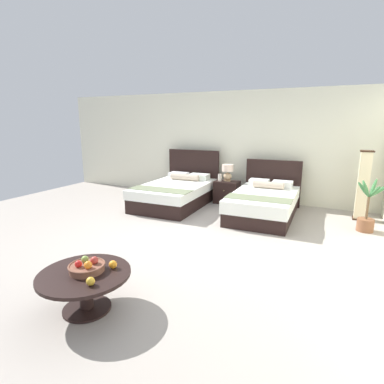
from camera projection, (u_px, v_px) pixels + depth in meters
ground_plane at (176, 239)px, 5.16m from camera, size 10.24×10.00×0.02m
wall_back at (236, 146)px, 7.68m from camera, size 10.24×0.12×2.65m
bed_near_window at (177, 192)px, 7.25m from camera, size 1.42×2.20×1.21m
bed_near_corner at (264, 202)px, 6.37m from camera, size 1.28×2.08×1.07m
nightstand at (227, 192)px, 7.39m from camera, size 0.56×0.42×0.54m
table_lamp at (228, 171)px, 7.29m from camera, size 0.27×0.27×0.40m
vase at (220, 177)px, 7.34m from camera, size 0.09×0.09×0.17m
coffee_table at (85, 282)px, 3.15m from camera, size 0.93×0.93×0.42m
fruit_bowl at (87, 267)px, 3.15m from camera, size 0.37×0.37×0.14m
loose_apple at (91, 281)px, 2.88m from camera, size 0.08×0.08×0.08m
loose_orange at (113, 265)px, 3.21m from camera, size 0.08×0.08×0.08m
floor_lamp_corner at (363, 186)px, 6.06m from camera, size 0.24×0.24×1.38m
potted_palm at (367, 214)px, 5.46m from camera, size 0.55×0.57×0.95m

